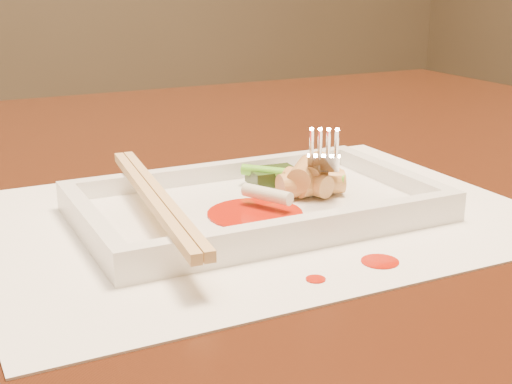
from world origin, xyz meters
name	(u,v)px	position (x,y,z in m)	size (l,w,h in m)	color
table	(129,280)	(0.00, 0.00, 0.65)	(1.40, 0.90, 0.75)	black
placemat	(256,216)	(0.06, -0.15, 0.75)	(0.40, 0.30, 0.00)	white
sauce_splatter_a	(380,261)	(0.09, -0.27, 0.75)	(0.02, 0.02, 0.00)	#B31505
sauce_splatter_b	(316,279)	(0.04, -0.27, 0.75)	(0.01, 0.01, 0.00)	#B31505
plate_base	(256,210)	(0.06, -0.15, 0.76)	(0.26, 0.16, 0.01)	white
plate_rim_far	(216,172)	(0.06, -0.08, 0.77)	(0.26, 0.01, 0.01)	white
plate_rim_near	(306,227)	(0.06, -0.22, 0.77)	(0.26, 0.01, 0.01)	white
plate_rim_left	(90,221)	(-0.07, -0.15, 0.77)	(0.01, 0.14, 0.01)	white
plate_rim_right	(392,175)	(0.18, -0.15, 0.77)	(0.01, 0.14, 0.01)	white
veg_piece	(273,176)	(0.09, -0.11, 0.77)	(0.04, 0.03, 0.01)	black
scallion_white	(267,194)	(0.06, -0.16, 0.77)	(0.01, 0.01, 0.04)	#EAEACC
scallion_green	(292,175)	(0.10, -0.13, 0.77)	(0.01, 0.01, 0.09)	#48A81B
chopstick_a	(149,197)	(-0.02, -0.15, 0.78)	(0.01, 0.24, 0.01)	tan
chopstick_b	(161,196)	(-0.02, -0.15, 0.78)	(0.01, 0.24, 0.01)	tan
fork	(326,95)	(0.13, -0.13, 0.83)	(0.09, 0.10, 0.14)	silver
sauce_blob_0	(255,213)	(0.05, -0.17, 0.76)	(0.07, 0.07, 0.00)	#B31505
rice_cake_0	(308,184)	(0.10, -0.15, 0.77)	(0.02, 0.02, 0.05)	#E1B669
rice_cake_1	(314,183)	(0.11, -0.15, 0.77)	(0.02, 0.02, 0.05)	#E1B669
rice_cake_2	(314,169)	(0.12, -0.14, 0.78)	(0.02, 0.02, 0.05)	#E1B669
rice_cake_3	(307,182)	(0.10, -0.15, 0.77)	(0.02, 0.02, 0.04)	#E1B669
rice_cake_4	(319,182)	(0.11, -0.15, 0.77)	(0.02, 0.02, 0.04)	#E1B669
rice_cake_5	(304,173)	(0.10, -0.14, 0.78)	(0.02, 0.02, 0.05)	#E1B669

